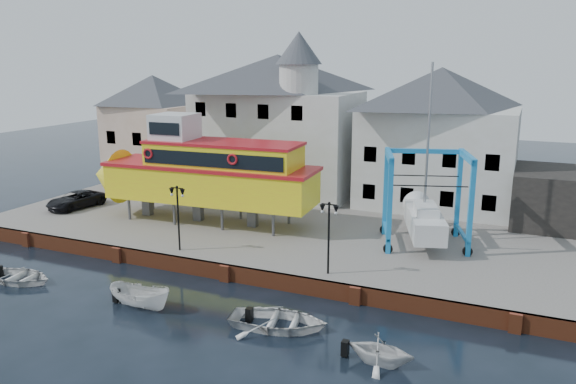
% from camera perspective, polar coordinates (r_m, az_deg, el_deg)
% --- Properties ---
extents(ground, '(140.00, 140.00, 0.00)m').
position_cam_1_polar(ground, '(33.94, -6.35, -8.97)').
color(ground, black).
rests_on(ground, ground).
extents(hardstanding, '(44.00, 22.00, 1.00)m').
position_cam_1_polar(hardstanding, '(43.09, 0.90, -3.26)').
color(hardstanding, '#655E58').
rests_on(hardstanding, ground).
extents(quay_wall, '(44.00, 0.47, 1.00)m').
position_cam_1_polar(quay_wall, '(33.84, -6.28, -8.13)').
color(quay_wall, brown).
rests_on(quay_wall, ground).
extents(building_pink, '(8.00, 7.00, 10.30)m').
position_cam_1_polar(building_pink, '(56.79, -13.36, 6.28)').
color(building_pink, tan).
rests_on(building_pink, hardstanding).
extents(building_white_main, '(14.00, 8.30, 14.00)m').
position_cam_1_polar(building_white_main, '(50.29, -0.96, 7.12)').
color(building_white_main, beige).
rests_on(building_white_main, hardstanding).
extents(building_white_right, '(12.00, 8.00, 11.20)m').
position_cam_1_polar(building_white_right, '(47.03, 15.00, 5.31)').
color(building_white_right, beige).
rests_on(building_white_right, hardstanding).
extents(shed_dark, '(8.00, 7.00, 4.00)m').
position_cam_1_polar(shed_dark, '(45.32, 26.89, -0.64)').
color(shed_dark, black).
rests_on(shed_dark, hardstanding).
extents(lamp_post_left, '(1.12, 0.32, 4.20)m').
position_cam_1_polar(lamp_post_left, '(35.65, -11.16, -0.98)').
color(lamp_post_left, black).
rests_on(lamp_post_left, hardstanding).
extents(lamp_post_right, '(1.12, 0.32, 4.20)m').
position_cam_1_polar(lamp_post_right, '(31.21, 4.18, -2.82)').
color(lamp_post_right, black).
rests_on(lamp_post_right, hardstanding).
extents(tour_boat, '(18.42, 5.35, 7.93)m').
position_cam_1_polar(tour_boat, '(41.90, -9.21, 2.05)').
color(tour_boat, '#59595E').
rests_on(tour_boat, hardstanding).
extents(travel_lift, '(6.46, 7.96, 11.67)m').
position_cam_1_polar(travel_lift, '(38.11, 13.58, -2.05)').
color(travel_lift, '#1275BA').
rests_on(travel_lift, hardstanding).
extents(van, '(3.06, 5.12, 1.33)m').
position_cam_1_polar(van, '(48.76, -20.74, -0.75)').
color(van, black).
rests_on(van, hardstanding).
extents(motorboat_a, '(3.75, 1.43, 1.44)m').
position_cam_1_polar(motorboat_a, '(31.41, -14.71, -11.27)').
color(motorboat_a, silver).
rests_on(motorboat_a, ground).
extents(motorboat_b, '(5.39, 4.28, 1.00)m').
position_cam_1_polar(motorboat_b, '(28.36, -0.98, -13.62)').
color(motorboat_b, silver).
rests_on(motorboat_b, ground).
extents(motorboat_c, '(3.00, 2.62, 1.52)m').
position_cam_1_polar(motorboat_c, '(25.74, 9.34, -16.85)').
color(motorboat_c, silver).
rests_on(motorboat_c, ground).
extents(motorboat_d, '(4.49, 3.40, 0.88)m').
position_cam_1_polar(motorboat_d, '(37.23, -25.64, -8.21)').
color(motorboat_d, silver).
rests_on(motorboat_d, ground).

